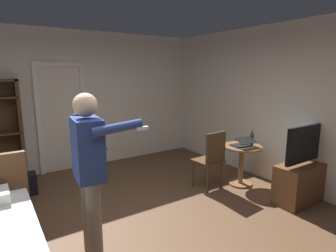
# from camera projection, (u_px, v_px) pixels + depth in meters

# --- Properties ---
(ground_plane) EXTENTS (6.35, 6.35, 0.00)m
(ground_plane) POSITION_uv_depth(u_px,v_px,m) (136.00, 238.00, 3.27)
(ground_plane) COLOR brown
(wall_back) EXTENTS (5.93, 0.12, 2.75)m
(wall_back) POSITION_uv_depth(u_px,v_px,m) (66.00, 101.00, 5.42)
(wall_back) COLOR silver
(wall_back) RESTS_ON ground_plane
(wall_right) EXTENTS (0.12, 6.02, 2.75)m
(wall_right) POSITION_uv_depth(u_px,v_px,m) (290.00, 107.00, 4.58)
(wall_right) COLOR silver
(wall_right) RESTS_ON ground_plane
(doorway_frame) EXTENTS (0.93, 0.08, 2.13)m
(doorway_frame) POSITION_uv_depth(u_px,v_px,m) (61.00, 110.00, 5.32)
(doorway_frame) COLOR white
(doorway_frame) RESTS_ON ground_plane
(tv_flatscreen) EXTENTS (0.94, 0.40, 1.18)m
(tv_flatscreen) POSITION_uv_depth(u_px,v_px,m) (302.00, 178.00, 4.15)
(tv_flatscreen) COLOR brown
(tv_flatscreen) RESTS_ON ground_plane
(side_table) EXTENTS (0.67, 0.67, 0.70)m
(side_table) POSITION_uv_depth(u_px,v_px,m) (241.00, 158.00, 4.74)
(side_table) COLOR brown
(side_table) RESTS_ON ground_plane
(laptop) EXTENTS (0.37, 0.37, 0.16)m
(laptop) POSITION_uv_depth(u_px,v_px,m) (243.00, 144.00, 4.64)
(laptop) COLOR black
(laptop) RESTS_ON side_table
(bottle_on_table) EXTENTS (0.06, 0.06, 0.27)m
(bottle_on_table) POSITION_uv_depth(u_px,v_px,m) (252.00, 139.00, 4.69)
(bottle_on_table) COLOR #204326
(bottle_on_table) RESTS_ON side_table
(wooden_chair) EXTENTS (0.45, 0.45, 0.99)m
(wooden_chair) POSITION_uv_depth(u_px,v_px,m) (211.00, 158.00, 4.55)
(wooden_chair) COLOR #4C331E
(wooden_chair) RESTS_ON ground_plane
(person_blue_shirt) EXTENTS (0.67, 0.62, 1.75)m
(person_blue_shirt) POSITION_uv_depth(u_px,v_px,m) (90.00, 165.00, 2.79)
(person_blue_shirt) COLOR gray
(person_blue_shirt) RESTS_ON ground_plane
(suitcase_dark) EXTENTS (0.62, 0.32, 0.33)m
(suitcase_dark) POSITION_uv_depth(u_px,v_px,m) (16.00, 186.00, 4.36)
(suitcase_dark) COLOR black
(suitcase_dark) RESTS_ON ground_plane
(suitcase_small) EXTENTS (0.57, 0.49, 0.41)m
(suitcase_small) POSITION_uv_depth(u_px,v_px,m) (4.00, 195.00, 3.94)
(suitcase_small) COLOR black
(suitcase_small) RESTS_ON ground_plane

